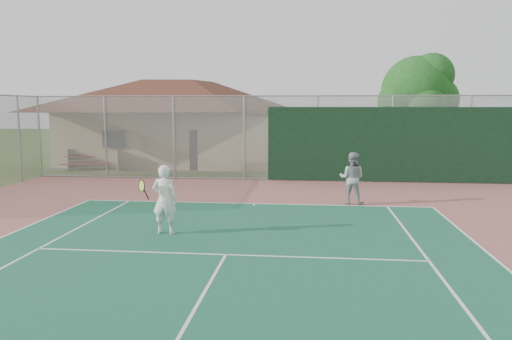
{
  "coord_description": "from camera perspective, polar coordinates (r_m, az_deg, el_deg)",
  "views": [
    {
      "loc": [
        1.71,
        -3.55,
        3.11
      ],
      "look_at": [
        0.28,
        9.65,
        1.39
      ],
      "focal_mm": 35.0,
      "sensor_mm": 36.0,
      "label": 1
    }
  ],
  "objects": [
    {
      "name": "back_fence",
      "position": [
        20.58,
        7.27,
        3.31
      ],
      "size": [
        20.08,
        0.11,
        3.53
      ],
      "color": "gray",
      "rests_on": "ground"
    },
    {
      "name": "bleachers",
      "position": [
        25.94,
        -18.18,
        1.3
      ],
      "size": [
        3.23,
        2.53,
        0.99
      ],
      "rotation": [
        0.0,
        0.0,
        0.42
      ],
      "color": "#B8432A",
      "rests_on": "ground"
    },
    {
      "name": "player_grey_back",
      "position": [
        16.0,
        10.9,
        -0.98
      ],
      "size": [
        0.93,
        0.8,
        1.64
      ],
      "rotation": [
        0.0,
        0.0,
        2.88
      ],
      "color": "#95989A",
      "rests_on": "ground"
    },
    {
      "name": "clubhouse",
      "position": [
        28.02,
        -8.72,
        6.44
      ],
      "size": [
        12.52,
        8.56,
        5.3
      ],
      "rotation": [
        0.0,
        0.0,
        -0.03
      ],
      "color": "tan",
      "rests_on": "ground"
    },
    {
      "name": "player_white_front",
      "position": [
        12.23,
        -10.44,
        -3.38
      ],
      "size": [
        0.92,
        0.66,
        1.68
      ],
      "rotation": [
        0.0,
        0.0,
        3.09
      ],
      "color": "white",
      "rests_on": "ground"
    },
    {
      "name": "tree",
      "position": [
        25.73,
        18.07,
        8.31
      ],
      "size": [
        4.02,
        3.81,
        5.6
      ],
      "color": "#311E12",
      "rests_on": "ground"
    }
  ]
}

